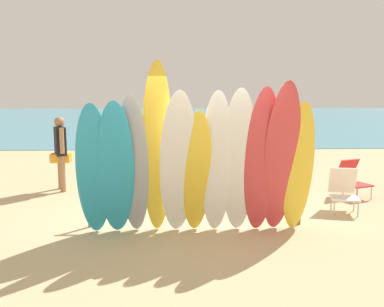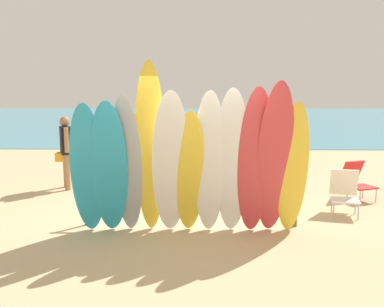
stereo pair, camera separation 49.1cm
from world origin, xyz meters
name	(u,v)px [view 1 (the left image)]	position (x,y,z in m)	size (l,w,h in m)	color
ground	(183,137)	(0.00, 14.00, 0.00)	(60.00, 60.00, 0.00)	tan
ocean_water	(180,118)	(0.00, 29.48, 0.01)	(60.00, 40.00, 0.02)	teal
surfboard_rack	(195,196)	(0.00, 0.00, 0.52)	(3.68, 0.07, 0.64)	brown
surfboard_teal_0	(94,171)	(-1.61, -0.47, 1.06)	(0.54, 0.07, 2.16)	#289EC6
surfboard_teal_1	(116,169)	(-1.26, -0.46, 1.08)	(0.58, 0.07, 2.20)	#289EC6
surfboard_grey_2	(134,166)	(-0.99, -0.39, 1.12)	(0.48, 0.07, 2.27)	#999EA3
surfboard_yellow_3	(157,150)	(-0.62, -0.42, 1.37)	(0.48, 0.07, 2.78)	yellow
surfboard_white_4	(178,164)	(-0.29, -0.50, 1.15)	(0.58, 0.06, 2.37)	white
surfboard_yellow_5	(197,173)	(0.00, -0.43, 1.00)	(0.48, 0.08, 2.05)	yellow
surfboard_white_6	(216,163)	(0.31, -0.42, 1.15)	(0.51, 0.08, 2.33)	white
surfboard_white_7	(239,162)	(0.67, -0.42, 1.17)	(0.54, 0.07, 2.38)	white
surfboard_red_8	(261,161)	(1.02, -0.45, 1.18)	(0.54, 0.08, 2.40)	#D13D42
surfboard_red_9	(281,159)	(1.32, -0.47, 1.22)	(0.56, 0.08, 2.50)	#D13D42
surfboard_yellow_10	(298,168)	(1.62, -0.42, 1.07)	(0.48, 0.08, 2.17)	yellow
beachgoer_midbeach	(153,136)	(-1.01, 5.33, 0.99)	(0.45, 0.64, 1.72)	#9E704C
beachgoer_near_rack	(167,137)	(-0.60, 6.22, 0.87)	(0.39, 0.46, 1.51)	#9E704C
beachgoer_photographing	(60,148)	(-2.97, 2.75, 0.98)	(0.44, 0.60, 1.70)	#9E704C
beach_chair_red	(352,177)	(3.48, 1.90, 0.43)	(0.72, 0.83, 0.82)	#B7B7BC
beach_chair_blue	(343,189)	(2.86, 0.79, 0.43)	(0.63, 0.75, 0.83)	#B7B7BC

